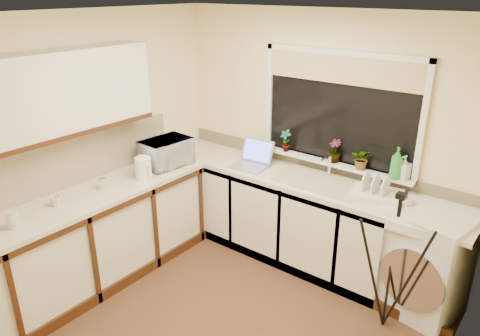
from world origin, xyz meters
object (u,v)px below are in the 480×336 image
at_px(plant_d, 362,159).
at_px(cup_back, 406,202).
at_px(washing_machine, 425,260).
at_px(kettle, 143,168).
at_px(cup_left, 56,201).
at_px(dish_rack, 377,195).
at_px(glass_jug, 13,219).
at_px(tripod, 392,263).
at_px(laptop, 253,159).
at_px(steel_jar, 102,183).
at_px(plant_a, 286,141).
at_px(plant_c, 335,151).
at_px(soap_bottle_green, 397,163).
at_px(microwave, 166,152).

distance_m(plant_d, cup_back, 0.59).
distance_m(washing_machine, kettle, 2.67).
bearing_deg(cup_left, dish_rack, 40.67).
height_order(washing_machine, glass_jug, glass_jug).
relative_size(tripod, cup_left, 13.49).
xyz_separation_m(laptop, steel_jar, (-0.74, -1.32, -0.01)).
xyz_separation_m(plant_a, plant_c, (0.53, 0.03, -0.00)).
height_order(plant_d, cup_left, plant_d).
xyz_separation_m(dish_rack, plant_d, (-0.25, 0.21, 0.22)).
relative_size(steel_jar, cup_left, 1.15).
xyz_separation_m(steel_jar, plant_a, (1.00, 1.53, 0.21)).
height_order(steel_jar, plant_a, plant_a).
height_order(washing_machine, plant_c, plant_c).
bearing_deg(kettle, dish_rack, 25.61).
relative_size(kettle, plant_c, 0.91).
height_order(tripod, plant_a, plant_a).
bearing_deg(steel_jar, glass_jug, -85.78).
relative_size(plant_d, soap_bottle_green, 0.71).
xyz_separation_m(microwave, soap_bottle_green, (2.10, 0.75, 0.15)).
bearing_deg(dish_rack, plant_d, 126.46).
relative_size(laptop, cup_back, 3.40).
relative_size(plant_a, cup_left, 2.56).
relative_size(washing_machine, kettle, 4.53).
bearing_deg(glass_jug, kettle, 87.93).
relative_size(laptop, dish_rack, 0.90).
bearing_deg(tripod, plant_a, 168.68).
distance_m(kettle, plant_d, 2.06).
xyz_separation_m(laptop, cup_left, (-0.76, -1.77, -0.02)).
relative_size(microwave, cup_left, 5.56).
bearing_deg(tripod, kettle, -154.96).
relative_size(laptop, microwave, 0.78).
bearing_deg(plant_a, tripod, -23.85).
relative_size(kettle, soap_bottle_green, 0.72).
bearing_deg(plant_d, glass_jug, -126.06).
distance_m(laptop, plant_d, 1.11).
relative_size(glass_jug, cup_left, 1.60).
distance_m(laptop, cup_back, 1.58).
distance_m(steel_jar, microwave, 0.78).
xyz_separation_m(kettle, glass_jug, (-0.05, -1.26, -0.03)).
bearing_deg(laptop, tripod, -19.01).
height_order(steel_jar, plant_c, plant_c).
bearing_deg(microwave, dish_rack, -70.29).
bearing_deg(microwave, soap_bottle_green, -66.06).
height_order(steel_jar, soap_bottle_green, soap_bottle_green).
xyz_separation_m(washing_machine, steel_jar, (-2.55, -1.34, 0.49)).
bearing_deg(plant_a, laptop, -140.76).
bearing_deg(washing_machine, laptop, -167.93).
distance_m(tripod, soap_bottle_green, 0.89).
bearing_deg(kettle, plant_d, 33.95).
distance_m(steel_jar, cup_left, 0.46).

